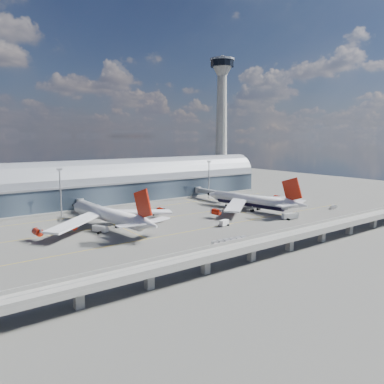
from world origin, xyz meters
TOP-DOWN VIEW (x-y plane):
  - ground at (0.00, 0.00)m, footprint 500.00×500.00m
  - taxi_lines at (0.00, 22.11)m, footprint 200.00×80.12m
  - terminal at (0.00, 77.99)m, footprint 200.00×30.00m
  - control_tower at (85.00, 83.00)m, footprint 19.00×19.00m
  - guideway at (-0.00, -55.00)m, footprint 220.00×8.50m
  - floodlight_mast_left at (-50.00, 55.00)m, footprint 3.00×0.70m
  - floodlight_mast_right at (50.00, 55.00)m, footprint 3.00×0.70m
  - airliner_left at (-39.92, 16.42)m, footprint 67.67×71.17m
  - airliner_right at (44.00, 7.80)m, footprint 63.98×66.94m
  - jet_bridge_left at (-36.72, 53.12)m, footprint 4.40×28.00m
  - jet_bridge_right at (47.18, 51.18)m, footprint 4.40×32.00m
  - service_truck_0 at (-46.40, 12.16)m, footprint 5.54×7.47m
  - service_truck_1 at (5.60, -11.56)m, footprint 5.38×3.43m
  - service_truck_2 at (42.91, -20.39)m, footprint 9.07×4.74m
  - service_truck_3 at (60.49, 5.63)m, footprint 5.11×6.45m
  - service_truck_4 at (49.87, 24.79)m, footprint 3.65×5.18m
  - service_truck_5 at (-7.55, 29.95)m, footprint 5.84×4.57m
  - cargo_train_0 at (-9.44, -35.58)m, footprint 11.44×1.80m
  - cargo_train_1 at (-14.69, -34.47)m, footprint 11.07×2.76m
  - cargo_train_2 at (85.56, -17.44)m, footprint 5.99×3.39m

SIDE VIEW (x-z plane):
  - ground at x=0.00m, z-range 0.00..0.00m
  - taxi_lines at x=0.00m, z-range 0.00..0.01m
  - cargo_train_1 at x=-14.69m, z-range 0.04..1.87m
  - cargo_train_0 at x=-9.44m, z-range 0.04..1.95m
  - cargo_train_2 at x=85.56m, z-range 0.04..1.98m
  - service_truck_5 at x=-7.55m, z-range 0.03..2.70m
  - service_truck_4 at x=49.87m, z-range 0.01..2.75m
  - service_truck_1 at x=5.60m, z-range 0.01..2.90m
  - service_truck_3 at x=60.49m, z-range 0.03..2.99m
  - service_truck_0 at x=-46.40m, z-range 0.05..3.04m
  - service_truck_2 at x=42.91m, z-range 0.07..3.23m
  - jet_bridge_left at x=-36.72m, z-range 1.55..8.80m
  - jet_bridge_right at x=47.18m, z-range 1.56..8.81m
  - guideway at x=0.00m, z-range 1.69..8.89m
  - airliner_right at x=44.00m, z-range -5.13..16.19m
  - airliner_left at x=-39.92m, z-range -4.65..17.04m
  - terminal at x=0.00m, z-range -2.66..25.34m
  - floodlight_mast_left at x=-50.00m, z-range 0.78..26.48m
  - floodlight_mast_right at x=50.00m, z-range 0.78..26.48m
  - control_tower at x=85.00m, z-range 0.14..103.14m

